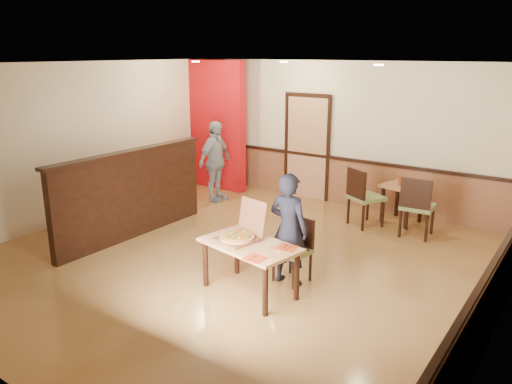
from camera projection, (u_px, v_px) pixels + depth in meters
floor at (237, 259)px, 7.37m from camera, size 7.00×7.00×0.00m
ceiling at (235, 64)px, 6.60m from camera, size 7.00×7.00×0.00m
wall_back at (344, 134)px, 9.74m from camera, size 7.00×0.00×7.00m
wall_left at (81, 142)px, 8.92m from camera, size 0.00×7.00×7.00m
wall_right at (511, 211)px, 5.05m from camera, size 0.00×7.00×7.00m
wainscot_back at (342, 182)px, 9.98m from camera, size 7.00×0.04×0.90m
chair_rail_back at (342, 159)px, 9.83m from camera, size 7.00×0.06×0.06m
wainscot_right at (496, 295)px, 5.33m from camera, size 0.04×7.00×0.90m
chair_rail_right at (499, 254)px, 5.21m from camera, size 0.06×7.00×0.06m
back_door at (307, 148)px, 10.25m from camera, size 0.90×0.06×2.10m
booth_partition at (131, 193)px, 8.11m from camera, size 0.20×3.10×1.44m
red_accent_panel at (214, 125)px, 10.95m from camera, size 1.60×0.20×2.78m
spot_a at (196, 61)px, 9.30m from camera, size 0.14×0.14×0.02m
spot_b at (284, 62)px, 9.02m from camera, size 0.14×0.14×0.02m
spot_c at (379, 65)px, 7.02m from camera, size 0.14×0.14×0.02m
main_table at (250, 251)px, 6.21m from camera, size 1.35×0.92×0.67m
diner_chair at (295, 247)px, 6.61m from camera, size 0.48×0.48×0.85m
side_chair_left at (363, 195)px, 8.63m from camera, size 0.70×0.70×1.03m
side_chair_right at (417, 205)px, 8.11m from camera, size 0.54×0.54×1.03m
side_table at (402, 194)px, 8.86m from camera, size 0.76×0.76×0.69m
diner at (289, 229)px, 6.44m from camera, size 0.55×0.36×1.50m
passerby at (215, 161)px, 10.08m from camera, size 0.45×0.98×1.64m
pizza_box at (240, 235)px, 6.29m from camera, size 0.55×0.61×0.48m
pizza at (237, 237)px, 6.26m from camera, size 0.46×0.46×0.03m
napkin_near at (255, 258)px, 5.73m from camera, size 0.23×0.23×0.01m
napkin_far at (287, 248)px, 6.05m from camera, size 0.25×0.25×0.01m
condiment at (400, 181)px, 8.78m from camera, size 0.07×0.07×0.16m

